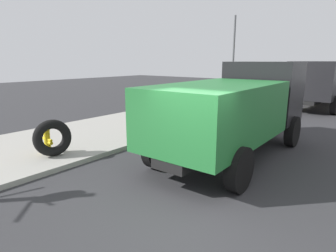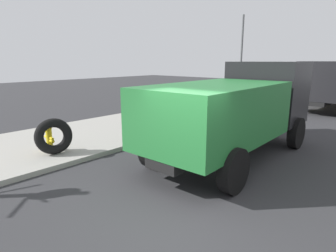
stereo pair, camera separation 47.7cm
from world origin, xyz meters
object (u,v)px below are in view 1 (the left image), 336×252
(dump_truck_green, at_px, (237,106))
(dump_truck_yellow, at_px, (322,83))
(street_light_pole, at_px, (233,64))
(loose_tire, at_px, (52,138))
(fire_hydrant, at_px, (47,139))

(dump_truck_green, xyz_separation_m, dump_truck_yellow, (12.22, -0.13, 0.00))
(dump_truck_yellow, height_order, street_light_pole, street_light_pole)
(loose_tire, relative_size, street_light_pole, 0.21)
(dump_truck_green, bearing_deg, loose_tire, 134.88)
(dump_truck_green, relative_size, street_light_pole, 1.30)
(dump_truck_green, distance_m, street_light_pole, 8.45)
(dump_truck_green, distance_m, dump_truck_yellow, 12.22)
(loose_tire, bearing_deg, fire_hydrant, 83.16)
(loose_tire, distance_m, dump_truck_yellow, 16.86)
(dump_truck_green, relative_size, dump_truck_yellow, 1.00)
(dump_truck_yellow, distance_m, street_light_pole, 6.35)
(street_light_pole, bearing_deg, dump_truck_green, -152.69)
(loose_tire, relative_size, dump_truck_green, 0.16)
(fire_hydrant, bearing_deg, street_light_pole, -3.47)
(fire_hydrant, height_order, dump_truck_green, dump_truck_green)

